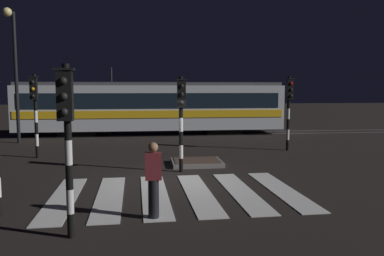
{
  "coord_description": "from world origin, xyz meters",
  "views": [
    {
      "loc": [
        -0.85,
        -12.1,
        2.89
      ],
      "look_at": [
        0.92,
        2.32,
        1.4
      ],
      "focal_mm": 36.48,
      "sensor_mm": 36.0,
      "label": 1
    }
  ],
  "objects": [
    {
      "name": "traffic_light_kerb_mid_left",
      "position": [
        -2.29,
        -4.65,
        2.2
      ],
      "size": [
        0.36,
        0.42,
        3.34
      ],
      "color": "black",
      "rests_on": "ground"
    },
    {
      "name": "rail_far",
      "position": [
        0.0,
        13.04,
        0.01
      ],
      "size": [
        80.0,
        0.12,
        0.03
      ],
      "primitive_type": "cube",
      "color": "#59595E",
      "rests_on": "ground"
    },
    {
      "name": "pedestrian_waiting_at_kerb",
      "position": [
        -0.67,
        -3.64,
        0.88
      ],
      "size": [
        0.36,
        0.24,
        1.71
      ],
      "color": "black",
      "rests_on": "ground"
    },
    {
      "name": "crosswalk_zebra",
      "position": [
        -0.0,
        -1.72,
        0.01
      ],
      "size": [
        6.79,
        4.5,
        0.02
      ],
      "color": "silver",
      "rests_on": "ground"
    },
    {
      "name": "traffic_light_corner_far_left",
      "position": [
        -5.3,
        4.51,
        2.28
      ],
      "size": [
        0.36,
        0.42,
        3.45
      ],
      "color": "black",
      "rests_on": "ground"
    },
    {
      "name": "tram",
      "position": [
        -0.39,
        12.31,
        1.75
      ],
      "size": [
        16.41,
        2.58,
        4.15
      ],
      "color": "silver",
      "rests_on": "ground"
    },
    {
      "name": "traffic_island",
      "position": [
        1.09,
        2.31,
        0.09
      ],
      "size": [
        1.89,
        1.57,
        0.18
      ],
      "color": "slate",
      "rests_on": "ground"
    },
    {
      "name": "ground_plane",
      "position": [
        0.0,
        0.0,
        0.0
      ],
      "size": [
        120.0,
        120.0,
        0.0
      ],
      "primitive_type": "plane",
      "color": "black"
    },
    {
      "name": "street_lamp_trackside_left",
      "position": [
        -7.45,
        9.02,
        4.35
      ],
      "size": [
        0.44,
        1.21,
        6.82
      ],
      "color": "black",
      "rests_on": "ground"
    },
    {
      "name": "traffic_light_corner_far_right",
      "position": [
        5.76,
        5.12,
        2.26
      ],
      "size": [
        0.36,
        0.42,
        3.42
      ],
      "color": "black",
      "rests_on": "ground"
    },
    {
      "name": "rail_near",
      "position": [
        0.0,
        11.6,
        0.01
      ],
      "size": [
        80.0,
        0.12,
        0.03
      ],
      "primitive_type": "cube",
      "color": "#59595E",
      "rests_on": "ground"
    },
    {
      "name": "traffic_light_median_centre",
      "position": [
        0.39,
        1.03,
        2.17
      ],
      "size": [
        0.36,
        0.42,
        3.28
      ],
      "color": "black",
      "rests_on": "ground"
    }
  ]
}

